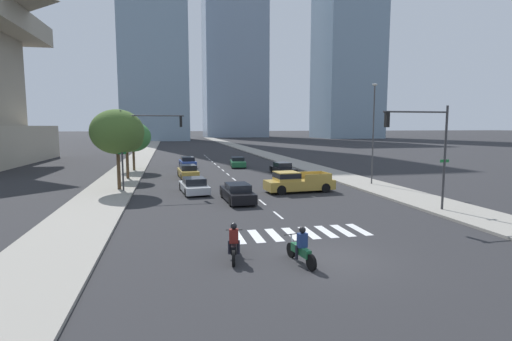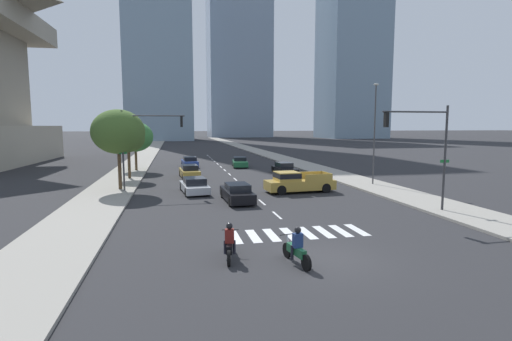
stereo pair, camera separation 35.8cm
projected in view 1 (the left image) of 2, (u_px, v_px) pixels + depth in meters
name	position (u px, v px, depth m)	size (l,w,h in m)	color
ground_plane	(331.00, 258.00, 15.47)	(800.00, 800.00, 0.00)	#28282B
sidewalk_east	(315.00, 169.00, 46.95)	(4.00, 260.00, 0.15)	gray
sidewalk_west	(124.00, 174.00, 42.11)	(4.00, 260.00, 0.15)	gray
crosswalk_near	(300.00, 233.00, 19.08)	(6.75, 2.26, 0.01)	silver
lane_divider_center	(223.00, 170.00, 46.22)	(0.14, 50.00, 0.01)	silver
motorcycle_lead	(234.00, 245.00, 15.35)	(0.74, 2.21, 1.49)	black
motorcycle_trailing	(301.00, 249.00, 14.79)	(0.72, 2.15, 1.49)	black
pickup_truck	(296.00, 182.00, 30.86)	(5.62, 2.33, 1.67)	#B28E38
sedan_silver_0	(194.00, 186.00, 30.52)	(2.26, 4.76, 1.24)	#B7BABF
sedan_green_1	(238.00, 162.00, 49.90)	(2.24, 4.55, 1.29)	#1E6038
sedan_gold_2	(188.00, 172.00, 39.43)	(2.06, 4.76, 1.35)	#B28E38
sedan_blue_3	(188.00, 162.00, 49.65)	(2.10, 4.45, 1.35)	navy
sedan_black_4	(283.00, 169.00, 42.74)	(1.97, 4.54, 1.26)	black
sedan_black_5	(237.00, 193.00, 27.05)	(1.90, 4.73, 1.29)	black
traffic_signal_near	(424.00, 139.00, 23.07)	(4.56, 0.28, 6.35)	#333335
traffic_signal_far	(145.00, 136.00, 30.68)	(5.16, 0.28, 6.34)	#333335
street_lamp_east	(373.00, 127.00, 33.95)	(0.50, 0.24, 8.81)	#3F3F42
street_tree_nearest	(117.00, 132.00, 30.91)	(4.21, 4.21, 6.46)	#4C3823
street_tree_second	(126.00, 139.00, 37.59)	(3.17, 3.17, 5.27)	#4C3823
street_tree_third	(133.00, 137.00, 44.47)	(4.07, 4.07, 5.63)	#4C3823
office_tower_center_skyline	(234.00, 36.00, 184.47)	(28.98, 24.22, 97.04)	#8C9EB2
office_tower_right_skyline	(348.00, 26.00, 167.93)	(25.16, 24.94, 108.68)	#7A93A8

